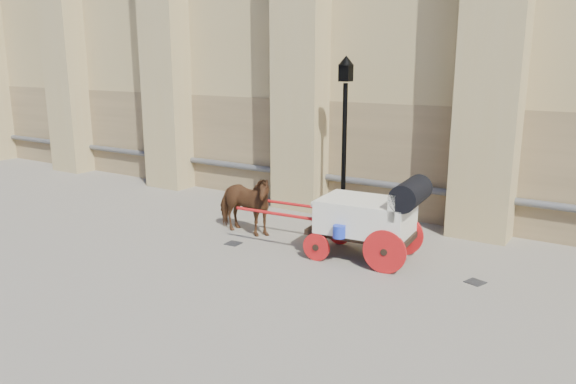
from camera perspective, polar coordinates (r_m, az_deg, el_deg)
The scene contains 6 objects.
ground at distance 12.63m, azimuth -3.45°, elevation -5.73°, with size 90.00×90.00×0.00m, color slate.
horse at distance 13.45m, azimuth -4.54°, elevation -1.24°, with size 0.80×1.76×1.48m, color brown.
carriage at distance 11.77m, azimuth 8.51°, elevation -2.33°, with size 4.19×1.56×1.81m.
street_lamp at distance 14.17m, azimuth 5.75°, elevation 5.71°, with size 0.39×0.39×4.20m.
drain_grate_near at distance 12.97m, azimuth -5.59°, elevation -5.22°, with size 0.32×0.32×0.01m, color black.
drain_grate_far at distance 11.35m, azimuth 18.49°, elevation -8.68°, with size 0.32×0.32×0.01m, color black.
Camera 1 is at (7.04, -9.62, 4.16)m, focal length 35.00 mm.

